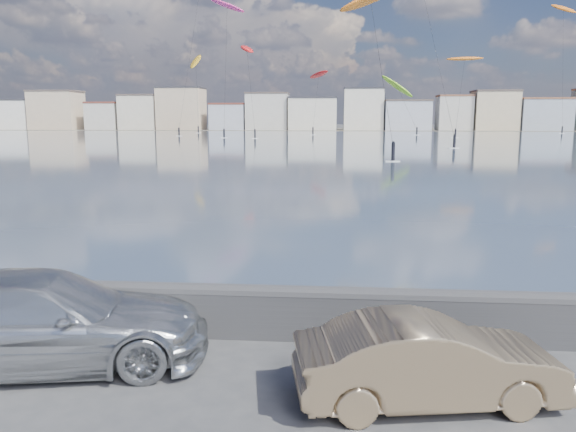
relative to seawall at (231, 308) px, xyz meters
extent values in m
plane|color=#333335|center=(0.00, -2.70, -0.58)|extent=(700.00, 700.00, 0.00)
cube|color=#30404F|center=(0.00, 88.80, -0.58)|extent=(500.00, 177.00, 0.00)
cube|color=#4C473D|center=(0.00, 197.30, -0.57)|extent=(500.00, 60.00, 0.00)
cube|color=#28282B|center=(0.00, 0.00, -0.13)|extent=(400.00, 0.35, 0.90)
cylinder|color=#28282B|center=(0.00, 0.00, 0.32)|extent=(400.00, 0.36, 0.36)
cube|color=white|center=(-112.00, 183.30, 4.42)|extent=(14.00, 11.00, 10.00)
cube|color=#2D2D33|center=(-112.00, 183.30, 9.72)|extent=(14.28, 11.22, 0.60)
cube|color=#CCB293|center=(-96.50, 183.30, 5.92)|extent=(16.00, 12.00, 13.00)
cube|color=#4C423D|center=(-96.50, 183.30, 12.72)|extent=(16.32, 12.24, 0.60)
cube|color=beige|center=(-79.00, 183.30, 3.92)|extent=(11.00, 10.00, 9.00)
cube|color=brown|center=(-79.00, 183.30, 8.72)|extent=(11.22, 10.20, 0.60)
cube|color=beige|center=(-66.00, 183.30, 5.17)|extent=(13.00, 11.00, 11.50)
cube|color=#4C423D|center=(-66.00, 183.30, 11.22)|extent=(13.26, 11.22, 0.60)
cube|color=#CCB293|center=(-51.50, 183.30, 6.42)|extent=(15.00, 12.00, 14.00)
cube|color=#2D2D33|center=(-51.50, 183.30, 13.72)|extent=(15.30, 12.24, 0.60)
cube|color=#B2B7C6|center=(-35.00, 183.30, 3.67)|extent=(12.00, 10.00, 8.50)
cube|color=brown|center=(-35.00, 183.30, 8.22)|extent=(12.24, 10.20, 0.60)
cube|color=beige|center=(-21.50, 183.30, 5.42)|extent=(14.00, 11.00, 12.00)
cube|color=#4C423D|center=(-21.50, 183.30, 11.72)|extent=(14.28, 11.22, 0.60)
cube|color=silver|center=(-6.00, 183.30, 4.67)|extent=(16.00, 13.00, 10.50)
cube|color=#2D2D33|center=(-6.00, 183.30, 10.22)|extent=(16.32, 13.26, 0.60)
cube|color=silver|center=(11.00, 183.30, 6.17)|extent=(13.00, 10.00, 13.50)
cube|color=#2D2D33|center=(11.00, 183.30, 13.22)|extent=(13.26, 10.20, 0.60)
cube|color=#B2B7C6|center=(25.50, 183.30, 4.17)|extent=(15.00, 12.00, 9.50)
cube|color=#4C423D|center=(25.50, 183.30, 9.22)|extent=(15.30, 12.24, 0.60)
cube|color=beige|center=(41.00, 183.30, 4.92)|extent=(11.00, 9.00, 11.00)
cube|color=brown|center=(41.00, 183.30, 10.72)|extent=(11.22, 9.18, 0.60)
cube|color=beige|center=(54.00, 183.30, 5.67)|extent=(14.00, 11.00, 12.50)
cube|color=#4C423D|center=(54.00, 183.30, 12.22)|extent=(14.28, 11.22, 0.60)
cube|color=#9EA8B7|center=(69.50, 183.30, 4.42)|extent=(16.00, 12.00, 10.00)
cube|color=brown|center=(69.50, 183.30, 9.72)|extent=(16.32, 12.24, 0.60)
imported|color=#B6B9BD|center=(-2.99, -1.52, 0.23)|extent=(5.97, 3.43, 1.63)
imported|color=tan|center=(3.41, -2.29, 0.08)|extent=(4.17, 2.05, 1.31)
ellipsoid|color=red|center=(-18.44, 119.76, 18.92)|extent=(5.49, 9.78, 3.68)
cube|color=white|center=(-14.48, 103.80, -0.53)|extent=(1.40, 0.42, 0.08)
cylinder|color=black|center=(-14.48, 103.80, 0.37)|extent=(0.36, 0.36, 1.70)
sphere|color=black|center=(-14.48, 103.80, 1.27)|extent=(0.28, 0.28, 0.28)
cylinder|color=black|center=(-16.46, 111.78, 9.82)|extent=(3.99, 15.99, 18.23)
cube|color=white|center=(-34.28, 118.13, -0.53)|extent=(1.40, 0.42, 0.08)
cylinder|color=black|center=(-34.28, 118.13, 0.37)|extent=(0.36, 0.36, 1.70)
sphere|color=black|center=(-34.28, 118.13, 1.27)|extent=(0.28, 0.28, 0.28)
cylinder|color=black|center=(-32.49, 124.02, 18.97)|extent=(3.62, 11.82, 36.51)
ellipsoid|color=orange|center=(30.77, 123.77, 16.80)|extent=(8.59, 2.93, 1.22)
cube|color=white|center=(27.04, 111.59, -0.53)|extent=(1.40, 0.42, 0.08)
cylinder|color=black|center=(27.04, 111.59, 0.37)|extent=(0.36, 0.36, 1.70)
sphere|color=black|center=(27.04, 111.59, 1.27)|extent=(0.28, 0.28, 0.28)
cylinder|color=black|center=(28.91, 117.68, 8.76)|extent=(3.76, 12.21, 16.10)
ellipsoid|color=#8CD826|center=(18.06, 145.39, 11.89)|extent=(8.81, 5.01, 7.46)
cube|color=white|center=(21.56, 129.91, -0.53)|extent=(1.40, 0.42, 0.08)
cylinder|color=black|center=(21.56, 129.91, 0.37)|extent=(0.36, 0.36, 1.70)
sphere|color=black|center=(21.56, 129.91, 1.27)|extent=(0.28, 0.28, 0.28)
cylinder|color=black|center=(19.81, 137.65, 6.31)|extent=(3.53, 15.50, 11.20)
ellipsoid|color=red|center=(-2.86, 143.26, 14.92)|extent=(6.68, 8.84, 2.44)
cube|color=white|center=(-3.70, 128.56, -0.53)|extent=(1.40, 0.42, 0.08)
cylinder|color=black|center=(-3.70, 128.56, 0.37)|extent=(0.36, 0.36, 1.70)
sphere|color=black|center=(-3.70, 128.56, 1.27)|extent=(0.28, 0.28, 0.28)
cylinder|color=black|center=(-3.28, 135.91, 7.82)|extent=(0.88, 14.72, 14.22)
cube|color=white|center=(7.54, 45.14, -0.53)|extent=(1.40, 0.42, 0.08)
cylinder|color=black|center=(7.54, 45.14, 0.37)|extent=(0.36, 0.36, 1.70)
sphere|color=black|center=(7.54, 45.14, 1.27)|extent=(0.28, 0.28, 0.28)
cylinder|color=black|center=(6.59, 51.31, 8.87)|extent=(1.94, 12.37, 16.32)
ellipsoid|color=orange|center=(63.63, 156.77, 33.10)|extent=(6.43, 7.66, 4.54)
cube|color=white|center=(63.10, 149.25, -0.53)|extent=(1.40, 0.42, 0.08)
cylinder|color=black|center=(63.10, 149.25, 0.37)|extent=(0.36, 0.36, 1.70)
sphere|color=black|center=(63.10, 149.25, 1.27)|extent=(0.28, 0.28, 0.28)
cylinder|color=black|center=(63.37, 153.01, 16.91)|extent=(0.57, 7.56, 32.39)
ellipsoid|color=#E5338C|center=(-23.23, 122.18, 28.84)|extent=(8.87, 4.33, 4.66)
cube|color=white|center=(-21.44, 106.77, -0.53)|extent=(1.40, 0.42, 0.08)
cylinder|color=black|center=(-21.44, 106.77, 0.37)|extent=(0.36, 0.36, 1.70)
sphere|color=black|center=(-21.44, 106.77, 1.27)|extent=(0.28, 0.28, 0.28)
cylinder|color=black|center=(-22.33, 114.48, 14.78)|extent=(1.82, 15.44, 28.13)
ellipsoid|color=#BF8C19|center=(-38.07, 151.18, 19.33)|extent=(3.10, 10.07, 6.36)
cube|color=white|center=(-35.99, 143.51, -0.53)|extent=(1.40, 0.42, 0.08)
cylinder|color=black|center=(-35.99, 143.51, 0.37)|extent=(0.36, 0.36, 1.70)
sphere|color=black|center=(-35.99, 143.51, 1.27)|extent=(0.28, 0.28, 0.28)
cylinder|color=black|center=(-37.03, 147.34, 10.02)|extent=(2.12, 7.70, 18.62)
cube|color=white|center=(18.40, 70.00, -0.53)|extent=(1.40, 0.42, 0.08)
cylinder|color=black|center=(18.40, 70.00, 0.37)|extent=(0.36, 0.36, 1.70)
sphere|color=black|center=(18.40, 70.00, 1.27)|extent=(0.28, 0.28, 0.28)
cylinder|color=black|center=(16.51, 76.27, 12.62)|extent=(3.82, 12.57, 23.83)
camera|label=1|loc=(1.99, -10.32, 3.67)|focal=35.00mm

